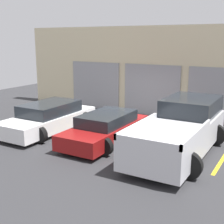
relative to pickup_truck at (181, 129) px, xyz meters
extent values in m
plane|color=#2D2D30|center=(-2.92, 1.71, -0.85)|extent=(28.00, 28.00, 0.00)
cube|color=beige|center=(-2.92, 5.01, 1.46)|extent=(16.47, 0.60, 4.63)
cube|color=#939399|center=(-6.62, 4.67, 0.49)|extent=(3.09, 0.08, 2.67)
cube|color=#939399|center=(-3.12, 4.67, 0.49)|extent=(3.09, 0.08, 2.67)
cube|color=#939399|center=(0.37, 4.67, 0.49)|extent=(3.09, 0.08, 2.67)
cube|color=silver|center=(0.00, -0.30, -0.15)|extent=(1.98, 5.51, 0.94)
cube|color=#1E2328|center=(0.00, 1.22, 0.63)|extent=(1.82, 2.48, 0.62)
cube|color=silver|center=(-0.95, -1.54, 0.41)|extent=(0.08, 3.03, 0.18)
cube|color=silver|center=(0.95, -1.54, 0.41)|extent=(0.08, 3.03, 0.18)
cube|color=silver|center=(0.00, -3.01, 0.41)|extent=(1.98, 0.08, 0.18)
cylinder|color=black|center=(-0.88, 1.41, -0.44)|extent=(0.83, 0.22, 0.83)
cylinder|color=black|center=(0.88, 1.41, -0.44)|extent=(0.83, 0.22, 0.83)
cylinder|color=black|center=(-0.88, -2.00, -0.44)|extent=(0.83, 0.22, 0.83)
cylinder|color=black|center=(0.88, -2.00, -0.44)|extent=(0.83, 0.22, 0.83)
cube|color=white|center=(-5.85, -0.30, -0.40)|extent=(1.82, 4.69, 0.60)
cube|color=#1E2328|center=(-5.85, -0.18, 0.15)|extent=(1.60, 2.58, 0.49)
cylinder|color=black|center=(-6.65, 1.16, -0.51)|extent=(0.68, 0.22, 0.68)
cylinder|color=black|center=(-5.05, 1.16, -0.51)|extent=(0.68, 0.22, 0.68)
cylinder|color=black|center=(-6.65, -1.75, -0.51)|extent=(0.68, 0.22, 0.68)
cylinder|color=black|center=(-5.05, -1.75, -0.51)|extent=(0.68, 0.22, 0.68)
cube|color=maroon|center=(-2.92, -0.30, -0.42)|extent=(1.71, 4.39, 0.55)
cube|color=#1E2328|center=(-2.92, -0.19, 0.07)|extent=(1.50, 2.41, 0.43)
cylinder|color=black|center=(-3.67, 1.06, -0.51)|extent=(0.68, 0.22, 0.68)
cylinder|color=black|center=(-2.18, 1.06, -0.51)|extent=(0.68, 0.22, 0.68)
cylinder|color=black|center=(-3.67, -1.66, -0.51)|extent=(0.68, 0.22, 0.68)
cylinder|color=black|center=(-2.18, -1.66, -0.51)|extent=(0.68, 0.22, 0.68)
cube|color=gold|center=(-7.31, -0.30, -0.85)|extent=(0.12, 2.20, 0.01)
cube|color=gold|center=(-4.39, -0.30, -0.85)|extent=(0.12, 2.20, 0.01)
cube|color=gold|center=(-1.46, -0.30, -0.85)|extent=(0.12, 2.20, 0.01)
cube|color=gold|center=(1.46, -0.30, -0.85)|extent=(0.12, 2.20, 0.01)
camera|label=1|loc=(3.17, -10.34, 3.11)|focal=50.00mm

